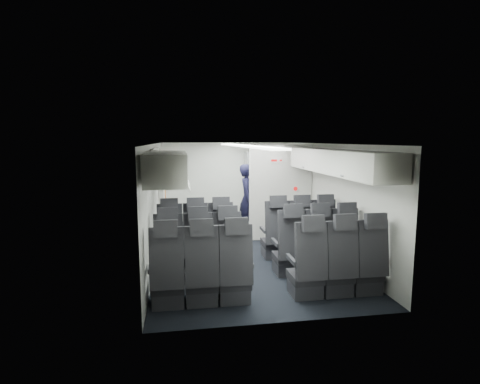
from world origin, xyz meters
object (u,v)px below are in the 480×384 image
object	(u,v)px
seat_row_rear	(272,272)
seat_row_mid	(258,253)
boarding_door	(162,195)
carry_on_bag	(167,165)
seat_row_front	(248,239)
galley_unit	(261,187)
flight_attendant	(248,199)

from	to	relation	value
seat_row_rear	seat_row_mid	bearing A→B (deg)	90.00
boarding_door	carry_on_bag	bearing A→B (deg)	-84.60
seat_row_front	seat_row_mid	world-z (taller)	same
galley_unit	seat_row_rear	bearing A→B (deg)	-100.65
boarding_door	seat_row_mid	bearing A→B (deg)	-61.23
seat_row_mid	flight_attendant	size ratio (longest dim) A/B	2.01
boarding_door	seat_row_front	bearing A→B (deg)	-51.84
flight_attendant	carry_on_bag	distance (m)	2.89
flight_attendant	carry_on_bag	size ratio (longest dim) A/B	4.55
galley_unit	flight_attendant	distance (m)	1.38
carry_on_bag	flight_attendant	bearing A→B (deg)	62.78
boarding_door	seat_row_rear	bearing A→B (deg)	-67.13
seat_row_rear	galley_unit	distance (m)	5.17
galley_unit	carry_on_bag	distance (m)	4.15
seat_row_mid	galley_unit	size ratio (longest dim) A/B	1.75
seat_row_mid	seat_row_rear	world-z (taller)	same
boarding_door	carry_on_bag	xyz separation A→B (m)	(0.20, -2.12, 0.83)
seat_row_mid	seat_row_rear	bearing A→B (deg)	-90.00
seat_row_rear	flight_attendant	bearing A→B (deg)	84.63
seat_row_front	carry_on_bag	xyz separation A→B (m)	(-1.44, -0.04, 1.38)
seat_row_rear	carry_on_bag	xyz separation A→B (m)	(-1.44, 1.76, 1.38)
boarding_door	flight_attendant	distance (m)	2.00
seat_row_mid	boarding_door	bearing A→B (deg)	118.77
seat_row_mid	galley_unit	bearing A→B (deg)	77.12
boarding_door	flight_attendant	size ratio (longest dim) A/B	1.12
seat_row_front	boarding_door	bearing A→B (deg)	128.16
seat_row_mid	seat_row_rear	xyz separation A→B (m)	(0.00, -0.90, 0.00)
galley_unit	boarding_door	distance (m)	2.84
seat_row_front	seat_row_mid	bearing A→B (deg)	-90.00
seat_row_front	flight_attendant	xyz separation A→B (m)	(0.36, 2.01, 0.43)
seat_row_mid	carry_on_bag	xyz separation A→B (m)	(-1.44, 0.86, 1.38)
seat_row_front	boarding_door	world-z (taller)	boarding_door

